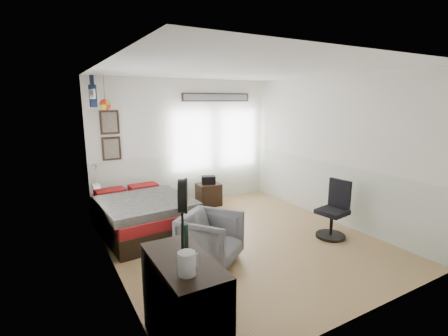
{
  "coord_description": "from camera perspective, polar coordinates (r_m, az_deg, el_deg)",
  "views": [
    {
      "loc": [
        -2.72,
        -4.19,
        2.26
      ],
      "look_at": [
        -0.1,
        0.4,
        1.15
      ],
      "focal_mm": 26.0,
      "sensor_mm": 36.0,
      "label": 1
    }
  ],
  "objects": [
    {
      "name": "ground_plane",
      "position": [
        5.49,
        3.05,
        -12.54
      ],
      "size": [
        4.0,
        4.5,
        0.01
      ],
      "primitive_type": "cube",
      "color": "#A07B4D"
    },
    {
      "name": "room_shell",
      "position": [
        5.16,
        1.39,
        4.63
      ],
      "size": [
        4.02,
        4.52,
        2.71
      ],
      "color": "silver",
      "rests_on": "ground_plane"
    },
    {
      "name": "wall_decor",
      "position": [
        6.36,
        -15.21,
        10.01
      ],
      "size": [
        3.55,
        1.32,
        1.44
      ],
      "color": "black",
      "rests_on": "room_shell"
    },
    {
      "name": "bed",
      "position": [
        5.9,
        -14.18,
        -7.9
      ],
      "size": [
        1.51,
        2.03,
        0.62
      ],
      "rotation": [
        0.0,
        0.0,
        0.07
      ],
      "color": "black",
      "rests_on": "ground_plane"
    },
    {
      "name": "dresser",
      "position": [
        3.19,
        -6.99,
        -22.81
      ],
      "size": [
        0.48,
        1.0,
        0.9
      ],
      "primitive_type": "cube",
      "color": "black",
      "rests_on": "ground_plane"
    },
    {
      "name": "armchair",
      "position": [
        4.67,
        -2.37,
        -12.25
      ],
      "size": [
        1.07,
        1.08,
        0.71
      ],
      "primitive_type": "imported",
      "rotation": [
        0.0,
        0.0,
        0.65
      ],
      "color": "slate",
      "rests_on": "ground_plane"
    },
    {
      "name": "nightstand",
      "position": [
        7.09,
        -2.72,
        -4.69
      ],
      "size": [
        0.5,
        0.41,
        0.48
      ],
      "primitive_type": "cube",
      "rotation": [
        0.0,
        0.0,
        -0.05
      ],
      "color": "black",
      "rests_on": "ground_plane"
    },
    {
      "name": "task_chair",
      "position": [
        5.76,
        18.74,
        -7.69
      ],
      "size": [
        0.49,
        0.49,
        0.97
      ],
      "rotation": [
        0.0,
        0.0,
        0.16
      ],
      "color": "black",
      "rests_on": "ground_plane"
    },
    {
      "name": "kettle",
      "position": [
        2.68,
        -6.56,
        -16.34
      ],
      "size": [
        0.17,
        0.14,
        0.19
      ],
      "rotation": [
        0.0,
        0.0,
        -0.04
      ],
      "color": "silver",
      "rests_on": "dresser"
    },
    {
      "name": "bottle",
      "position": [
        3.0,
        -6.92,
        -12.25
      ],
      "size": [
        0.07,
        0.07,
        0.28
      ],
      "primitive_type": "cylinder",
      "color": "black",
      "rests_on": "dresser"
    },
    {
      "name": "stand_fan",
      "position": [
        2.73,
        -7.24,
        -5.11
      ],
      "size": [
        0.19,
        0.28,
        0.73
      ],
      "rotation": [
        0.0,
        0.0,
        -0.43
      ],
      "color": "black",
      "rests_on": "dresser"
    },
    {
      "name": "black_bag",
      "position": [
        7.0,
        -2.74,
        -2.11
      ],
      "size": [
        0.34,
        0.28,
        0.17
      ],
      "primitive_type": "cube",
      "rotation": [
        0.0,
        0.0,
        -0.38
      ],
      "color": "black",
      "rests_on": "nightstand"
    }
  ]
}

